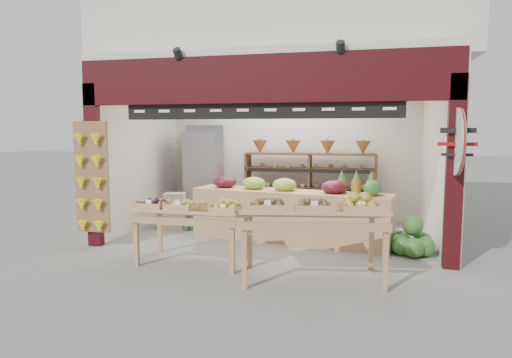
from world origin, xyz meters
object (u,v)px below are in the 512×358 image
at_px(back_shelving, 310,172).
at_px(refrigerator, 205,172).
at_px(display_table_left, 187,210).
at_px(display_table_right, 312,211).
at_px(watermelon_pile, 410,242).
at_px(cardboard_stack, 186,215).
at_px(mid_counter, 289,213).

distance_m(back_shelving, refrigerator, 2.24).
distance_m(display_table_left, display_table_right, 1.89).
xyz_separation_m(back_shelving, watermelon_pile, (1.82, -2.19, -0.85)).
relative_size(cardboard_stack, mid_counter, 0.30).
height_order(back_shelving, cardboard_stack, back_shelving).
xyz_separation_m(mid_counter, display_table_left, (-1.23, -1.62, 0.28)).
relative_size(cardboard_stack, display_table_right, 0.55).
bearing_deg(cardboard_stack, watermelon_pile, -13.48).
bearing_deg(display_table_left, back_shelving, 67.85).
height_order(display_table_right, watermelon_pile, display_table_right).
distance_m(cardboard_stack, watermelon_pile, 4.22).
bearing_deg(back_shelving, mid_counter, -94.79).
height_order(refrigerator, cardboard_stack, refrigerator).
height_order(cardboard_stack, mid_counter, mid_counter).
distance_m(display_table_left, watermelon_pile, 3.45).
xyz_separation_m(display_table_left, display_table_right, (1.85, -0.36, 0.13)).
height_order(refrigerator, watermelon_pile, refrigerator).
xyz_separation_m(refrigerator, display_table_right, (2.71, -3.54, -0.12)).
distance_m(back_shelving, cardboard_stack, 2.70).
distance_m(refrigerator, display_table_right, 4.45).
xyz_separation_m(cardboard_stack, display_table_left, (0.91, -2.16, 0.50)).
height_order(back_shelving, refrigerator, refrigerator).
bearing_deg(watermelon_pile, display_table_left, -159.74).
bearing_deg(mid_counter, back_shelving, 85.21).
bearing_deg(display_table_left, mid_counter, 52.82).
bearing_deg(watermelon_pile, mid_counter, 167.51).
xyz_separation_m(cardboard_stack, display_table_right, (2.77, -2.53, 0.63)).
bearing_deg(mid_counter, cardboard_stack, 165.61).
bearing_deg(mid_counter, refrigerator, 143.21).
relative_size(refrigerator, display_table_left, 1.31).
relative_size(back_shelving, watermelon_pile, 3.63).
height_order(back_shelving, mid_counter, back_shelving).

